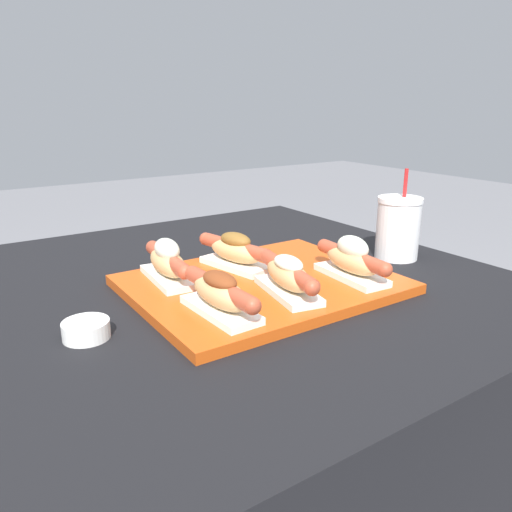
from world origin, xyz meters
TOP-DOWN VIEW (x-y plane):
  - patio_table at (0.00, 0.00)m, footprint 1.00×1.02m
  - serving_tray at (0.02, -0.09)m, footprint 0.46×0.37m
  - hot_dog_0 at (-0.12, -0.18)m, footprint 0.07×0.19m
  - hot_dog_1 at (0.02, -0.17)m, footprint 0.09×0.19m
  - hot_dog_2 at (0.16, -0.17)m, footprint 0.07×0.19m
  - hot_dog_3 at (-0.12, 0.01)m, footprint 0.07×0.19m
  - hot_dog_4 at (0.02, 0.00)m, footprint 0.09×0.19m
  - sauce_bowl at (-0.30, -0.11)m, footprint 0.07×0.07m
  - drink_cup at (0.37, -0.09)m, footprint 0.10×0.10m

SIDE VIEW (x-z plane):
  - patio_table at x=0.00m, z-range 0.00..0.72m
  - serving_tray at x=0.02m, z-range 0.72..0.74m
  - sauce_bowl at x=-0.30m, z-range 0.72..0.75m
  - hot_dog_1 at x=0.02m, z-range 0.74..0.81m
  - hot_dog_0 at x=-0.12m, z-range 0.74..0.81m
  - hot_dog_4 at x=0.02m, z-range 0.74..0.81m
  - hot_dog_3 at x=-0.12m, z-range 0.74..0.81m
  - hot_dog_2 at x=0.16m, z-range 0.73..0.81m
  - drink_cup at x=0.37m, z-range 0.69..0.89m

